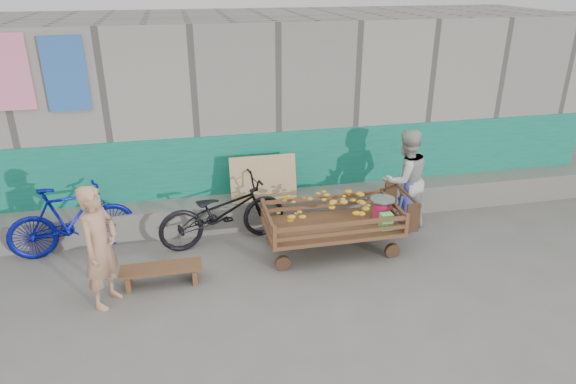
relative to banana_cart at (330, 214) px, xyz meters
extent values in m
plane|color=#605E58|center=(-1.06, -1.25, -0.59)|extent=(80.00, 80.00, 0.00)
cube|color=gray|center=(-1.06, 2.85, 0.91)|extent=(12.00, 3.00, 3.00)
cube|color=#126C5D|center=(-1.06, 1.33, 0.11)|extent=(12.00, 0.03, 1.40)
cube|color=slate|center=(-1.06, 1.10, -0.36)|extent=(12.00, 0.50, 0.45)
cube|color=tan|center=(-0.76, 0.97, 0.21)|extent=(1.00, 0.19, 0.68)
cube|color=pink|center=(-4.06, 1.31, 1.86)|extent=(0.55, 0.03, 1.00)
cube|color=#3065B8|center=(-3.36, 1.31, 1.81)|extent=(0.55, 0.03, 1.00)
cube|color=#533321|center=(0.03, 0.00, -0.20)|extent=(1.87, 0.93, 0.05)
cylinder|color=#372117|center=(-0.74, -0.34, -0.49)|extent=(0.21, 0.06, 0.21)
cube|color=#533321|center=(-0.87, -0.43, -0.03)|extent=(0.05, 0.05, 0.29)
cylinder|color=#372117|center=(-0.74, 0.34, -0.49)|extent=(0.21, 0.06, 0.21)
cube|color=#533321|center=(-0.87, 0.44, -0.03)|extent=(0.05, 0.05, 0.29)
cylinder|color=#372117|center=(0.81, -0.34, -0.49)|extent=(0.21, 0.06, 0.21)
cube|color=#533321|center=(0.94, -0.43, -0.03)|extent=(0.05, 0.05, 0.29)
cylinder|color=#372117|center=(0.81, 0.34, -0.49)|extent=(0.21, 0.06, 0.21)
cube|color=#533321|center=(0.94, 0.44, -0.03)|extent=(0.05, 0.05, 0.29)
cube|color=#533321|center=(0.03, -0.43, -0.07)|extent=(1.80, 0.04, 0.05)
cube|color=#533321|center=(0.03, -0.43, 0.05)|extent=(1.80, 0.04, 0.05)
cube|color=#533321|center=(0.03, 0.44, -0.07)|extent=(1.80, 0.04, 0.05)
cube|color=#533321|center=(0.03, 0.44, 0.05)|extent=(1.80, 0.04, 0.05)
cube|color=#533321|center=(-0.87, 0.00, -0.07)|extent=(0.04, 0.87, 0.05)
cube|color=#533321|center=(-0.87, 0.00, 0.05)|extent=(0.04, 0.87, 0.05)
cube|color=#533321|center=(0.94, 0.00, -0.07)|extent=(0.04, 0.87, 0.05)
cube|color=#533321|center=(0.94, 0.00, 0.05)|extent=(0.04, 0.87, 0.05)
cylinder|color=#372117|center=(1.12, 0.00, 0.19)|extent=(0.04, 0.83, 0.04)
cube|color=#372117|center=(1.05, 0.39, 0.01)|extent=(0.19, 0.04, 0.41)
cube|color=#372117|center=(1.05, -0.38, 0.01)|extent=(0.19, 0.04, 0.41)
ellipsoid|color=orange|center=(-0.07, 0.00, 0.05)|extent=(1.35, 0.73, 0.46)
cylinder|color=#F92966|center=(0.76, 0.00, -0.04)|extent=(0.25, 0.25, 0.27)
cylinder|color=silver|center=(0.76, 0.00, 0.11)|extent=(0.03, 0.03, 0.06)
cylinder|color=silver|center=(0.76, 0.00, 0.15)|extent=(0.35, 0.35, 0.02)
cube|color=#54EC65|center=(0.71, -0.29, -0.05)|extent=(0.17, 0.12, 0.23)
cube|color=#533321|center=(-2.31, -0.34, -0.36)|extent=(1.02, 0.30, 0.04)
cube|color=#533321|center=(-2.72, -0.34, -0.49)|extent=(0.06, 0.28, 0.20)
cube|color=#533321|center=(-1.90, -0.34, -0.49)|extent=(0.06, 0.28, 0.20)
imported|color=tan|center=(-2.94, -0.60, 0.17)|extent=(0.58, 0.66, 1.52)
imported|color=#BABAB3|center=(1.32, 0.51, 0.19)|extent=(0.87, 0.74, 1.57)
imported|color=#3A4095|center=(1.32, 0.36, -0.17)|extent=(0.49, 0.41, 0.84)
imported|color=black|center=(-1.43, 0.60, -0.10)|extent=(1.95, 0.98, 0.98)
imported|color=#08108F|center=(-3.50, 0.77, -0.08)|extent=(1.75, 0.77, 1.01)
camera|label=1|loc=(-1.94, -6.09, 3.10)|focal=32.00mm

